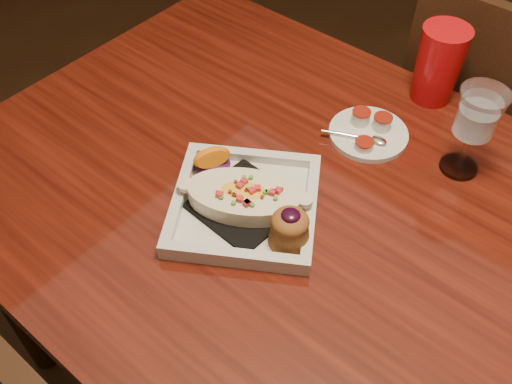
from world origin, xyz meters
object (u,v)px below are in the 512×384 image
Objects in this scene: table at (351,270)px; goblet at (477,118)px; red_tumbler at (438,65)px; chair_far at (483,142)px; saucer at (368,131)px; plate at (250,203)px.

goblet is (0.05, 0.25, 0.22)m from table.
red_tumbler is (-0.09, 0.40, 0.18)m from table.
chair_far is 5.87× the size of red_tumbler.
table is 8.70× the size of goblet.
chair_far reaches higher than saucer.
chair_far is at bearing 44.48° from plate.
saucer is at bearing 49.03° from plate.
saucer is at bearing 73.30° from chair_far.
plate is at bearing -124.25° from goblet.
goblet reaches higher than red_tumbler.
plate is at bearing -155.72° from table.
table is at bearing -77.61° from red_tumbler.
chair_far is 2.81× the size of plate.
red_tumbler is at bearing 102.39° from table.
saucer reaches higher than table.
table is at bearing 90.00° from chair_far.
table is at bearing -101.79° from goblet.
table is 9.89× the size of saucer.
plate is 0.30m from saucer.
red_tumbler is at bearing 48.24° from plate.
plate is 0.49m from red_tumbler.
table is 0.33m from goblet.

